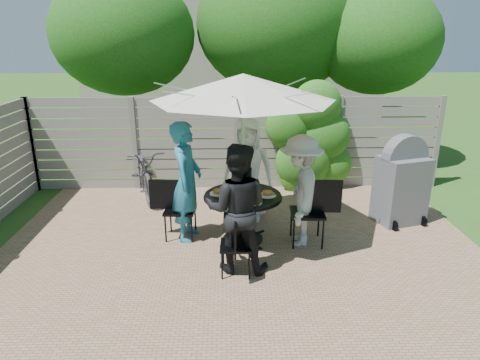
{
  "coord_description": "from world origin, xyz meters",
  "views": [
    {
      "loc": [
        -0.15,
        -5.2,
        2.98
      ],
      "look_at": [
        0.01,
        0.85,
        0.9
      ],
      "focal_mm": 32.0,
      "sensor_mm": 36.0,
      "label": 1
    }
  ],
  "objects_px": {
    "chair_back": "(248,199)",
    "person_left": "(187,182)",
    "person_right": "(300,191)",
    "coffee_cup": "(251,186)",
    "plate_right": "(267,194)",
    "person_front": "(237,209)",
    "chair_right": "(308,225)",
    "person_back": "(248,170)",
    "plate_back": "(245,185)",
    "chair_left": "(180,221)",
    "plate_extra": "(254,201)",
    "chair_front": "(236,257)",
    "bicycle": "(144,172)",
    "plate_left": "(219,192)",
    "glass_left": "(224,192)",
    "glass_front": "(249,197)",
    "plate_front": "(240,202)",
    "umbrella": "(243,87)",
    "syrup_jug": "(239,188)",
    "bbq_grill": "(401,184)",
    "patio_table": "(243,209)"
  },
  "relations": [
    {
      "from": "patio_table",
      "to": "plate_right",
      "type": "relative_size",
      "value": 4.87
    },
    {
      "from": "person_front",
      "to": "glass_front",
      "type": "height_order",
      "value": "person_front"
    },
    {
      "from": "glass_front",
      "to": "plate_back",
      "type": "bearing_deg",
      "value": 92.37
    },
    {
      "from": "chair_right",
      "to": "glass_left",
      "type": "bearing_deg",
      "value": 0.76
    },
    {
      "from": "person_back",
      "to": "plate_left",
      "type": "xyz_separation_m",
      "value": [
        -0.46,
        -0.78,
        -0.09
      ]
    },
    {
      "from": "chair_left",
      "to": "bbq_grill",
      "type": "xyz_separation_m",
      "value": [
        3.55,
        0.49,
        0.39
      ]
    },
    {
      "from": "glass_front",
      "to": "plate_right",
      "type": "bearing_deg",
      "value": 38.27
    },
    {
      "from": "person_front",
      "to": "plate_extra",
      "type": "relative_size",
      "value": 7.18
    },
    {
      "from": "person_back",
      "to": "plate_back",
      "type": "bearing_deg",
      "value": -90.0
    },
    {
      "from": "chair_front",
      "to": "syrup_jug",
      "type": "relative_size",
      "value": 5.19
    },
    {
      "from": "person_right",
      "to": "bicycle",
      "type": "height_order",
      "value": "person_right"
    },
    {
      "from": "glass_left",
      "to": "syrup_jug",
      "type": "relative_size",
      "value": 0.88
    },
    {
      "from": "plate_right",
      "to": "person_left",
      "type": "bearing_deg",
      "value": 172.76
    },
    {
      "from": "person_back",
      "to": "glass_left",
      "type": "relative_size",
      "value": 12.31
    },
    {
      "from": "chair_left",
      "to": "plate_extra",
      "type": "bearing_deg",
      "value": -18.06
    },
    {
      "from": "person_back",
      "to": "glass_front",
      "type": "bearing_deg",
      "value": -84.5
    },
    {
      "from": "patio_table",
      "to": "person_right",
      "type": "relative_size",
      "value": 0.77
    },
    {
      "from": "plate_right",
      "to": "person_front",
      "type": "bearing_deg",
      "value": -120.68
    },
    {
      "from": "chair_left",
      "to": "plate_right",
      "type": "xyz_separation_m",
      "value": [
        1.32,
        -0.17,
        0.48
      ]
    },
    {
      "from": "person_back",
      "to": "bbq_grill",
      "type": "xyz_separation_m",
      "value": [
        2.49,
        -0.21,
        -0.19
      ]
    },
    {
      "from": "person_right",
      "to": "plate_extra",
      "type": "distance_m",
      "value": 0.72
    },
    {
      "from": "person_left",
      "to": "syrup_jug",
      "type": "relative_size",
      "value": 11.35
    },
    {
      "from": "patio_table",
      "to": "coffee_cup",
      "type": "xyz_separation_m",
      "value": [
        0.13,
        0.21,
        0.28
      ]
    },
    {
      "from": "chair_left",
      "to": "bicycle",
      "type": "height_order",
      "value": "bicycle"
    },
    {
      "from": "plate_right",
      "to": "plate_extra",
      "type": "distance_m",
      "value": 0.35
    },
    {
      "from": "chair_back",
      "to": "person_left",
      "type": "xyz_separation_m",
      "value": [
        -0.95,
        -0.85,
        0.62
      ]
    },
    {
      "from": "person_front",
      "to": "chair_right",
      "type": "xyz_separation_m",
      "value": [
        1.06,
        0.7,
        -0.56
      ]
    },
    {
      "from": "chair_back",
      "to": "plate_extra",
      "type": "bearing_deg",
      "value": 8.79
    },
    {
      "from": "chair_front",
      "to": "bicycle",
      "type": "xyz_separation_m",
      "value": [
        -1.7,
        2.91,
        0.24
      ]
    },
    {
      "from": "chair_left",
      "to": "bicycle",
      "type": "xyz_separation_m",
      "value": [
        -0.86,
        1.83,
        0.2
      ]
    },
    {
      "from": "plate_front",
      "to": "person_right",
      "type": "bearing_deg",
      "value": 16.21
    },
    {
      "from": "plate_left",
      "to": "plate_right",
      "type": "height_order",
      "value": "same"
    },
    {
      "from": "person_left",
      "to": "syrup_jug",
      "type": "height_order",
      "value": "person_left"
    },
    {
      "from": "person_left",
      "to": "plate_left",
      "type": "height_order",
      "value": "person_left"
    },
    {
      "from": "person_left",
      "to": "plate_right",
      "type": "xyz_separation_m",
      "value": [
        1.18,
        -0.15,
        -0.14
      ]
    },
    {
      "from": "plate_extra",
      "to": "glass_left",
      "type": "xyz_separation_m",
      "value": [
        -0.41,
        0.25,
        0.05
      ]
    },
    {
      "from": "syrup_jug",
      "to": "bicycle",
      "type": "relative_size",
      "value": 0.09
    },
    {
      "from": "umbrella",
      "to": "plate_extra",
      "type": "bearing_deg",
      "value": -66.27
    },
    {
      "from": "chair_left",
      "to": "person_right",
      "type": "bearing_deg",
      "value": -3.4
    },
    {
      "from": "umbrella",
      "to": "chair_back",
      "type": "height_order",
      "value": "umbrella"
    },
    {
      "from": "plate_back",
      "to": "plate_left",
      "type": "xyz_separation_m",
      "value": [
        -0.4,
        -0.31,
        0.0
      ]
    },
    {
      "from": "plate_left",
      "to": "glass_front",
      "type": "xyz_separation_m",
      "value": [
        0.43,
        -0.32,
        0.05
      ]
    },
    {
      "from": "chair_right",
      "to": "bicycle",
      "type": "bearing_deg",
      "value": -33.65
    },
    {
      "from": "glass_front",
      "to": "bicycle",
      "type": "distance_m",
      "value": 2.94
    },
    {
      "from": "glass_left",
      "to": "person_back",
      "type": "bearing_deg",
      "value": 67.24
    },
    {
      "from": "person_right",
      "to": "coffee_cup",
      "type": "xyz_separation_m",
      "value": [
        -0.7,
        0.31,
        -0.02
      ]
    },
    {
      "from": "person_front",
      "to": "plate_front",
      "type": "height_order",
      "value": "person_front"
    },
    {
      "from": "umbrella",
      "to": "glass_front",
      "type": "distance_m",
      "value": 1.51
    },
    {
      "from": "patio_table",
      "to": "umbrella",
      "type": "distance_m",
      "value": 1.78
    },
    {
      "from": "umbrella",
      "to": "plate_extra",
      "type": "height_order",
      "value": "umbrella"
    }
  ]
}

